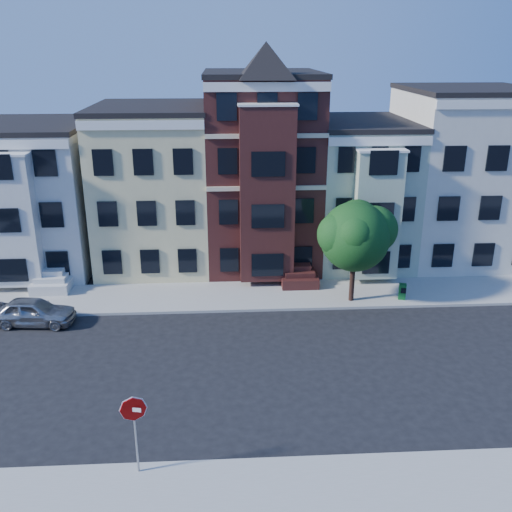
{
  "coord_description": "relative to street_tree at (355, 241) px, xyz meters",
  "views": [
    {
      "loc": [
        -2.49,
        -22.3,
        13.79
      ],
      "look_at": [
        -1.0,
        3.52,
        4.2
      ],
      "focal_mm": 40.0,
      "sensor_mm": 36.0,
      "label": 1
    }
  ],
  "objects": [
    {
      "name": "ground",
      "position": [
        -4.62,
        -6.91,
        -3.69
      ],
      "size": [
        120.0,
        120.0,
        0.0
      ],
      "primitive_type": "plane",
      "color": "black"
    },
    {
      "name": "house_green",
      "position": [
        1.88,
        7.59,
        0.81
      ],
      "size": [
        6.0,
        9.0,
        9.0
      ],
      "primitive_type": "cube",
      "color": "#A5B498",
      "rests_on": "ground"
    },
    {
      "name": "house_yellow",
      "position": [
        -11.62,
        7.59,
        1.31
      ],
      "size": [
        7.0,
        9.0,
        10.0
      ],
      "primitive_type": "cube",
      "color": "beige",
      "rests_on": "ground"
    },
    {
      "name": "house_cream",
      "position": [
        8.88,
        7.59,
        1.81
      ],
      "size": [
        8.0,
        9.0,
        11.0
      ],
      "primitive_type": "cube",
      "color": "beige",
      "rests_on": "ground"
    },
    {
      "name": "far_sidewalk",
      "position": [
        -4.62,
        1.09,
        -3.62
      ],
      "size": [
        60.0,
        4.0,
        0.15
      ],
      "primitive_type": "cube",
      "color": "#9E9B93",
      "rests_on": "ground"
    },
    {
      "name": "house_white",
      "position": [
        -19.62,
        7.59,
        0.81
      ],
      "size": [
        8.0,
        9.0,
        9.0
      ],
      "primitive_type": "cube",
      "color": "silver",
      "rests_on": "ground"
    },
    {
      "name": "street_tree",
      "position": [
        0.0,
        0.0,
        0.0
      ],
      "size": [
        6.62,
        6.62,
        7.08
      ],
      "primitive_type": null,
      "rotation": [
        0.0,
        0.0,
        -0.09
      ],
      "color": "#1D521D",
      "rests_on": "far_sidewalk"
    },
    {
      "name": "parked_car",
      "position": [
        -17.19,
        -1.71,
        -2.96
      ],
      "size": [
        4.41,
        2.09,
        1.46
      ],
      "primitive_type": "imported",
      "rotation": [
        0.0,
        0.0,
        1.48
      ],
      "color": "#999BA1",
      "rests_on": "ground"
    },
    {
      "name": "near_sidewalk",
      "position": [
        -4.62,
        -14.91,
        -3.62
      ],
      "size": [
        60.0,
        4.0,
        0.15
      ],
      "primitive_type": "cube",
      "color": "#9E9B93",
      "rests_on": "ground"
    },
    {
      "name": "newspaper_box",
      "position": [
        2.94,
        -0.0,
        -3.09
      ],
      "size": [
        0.49,
        0.46,
        0.91
      ],
      "primitive_type": "cube",
      "rotation": [
        0.0,
        0.0,
        -0.28
      ],
      "color": "#105522",
      "rests_on": "far_sidewalk"
    },
    {
      "name": "stop_sign",
      "position": [
        -10.2,
        -13.33,
        -1.86
      ],
      "size": [
        0.93,
        0.29,
        3.35
      ],
      "primitive_type": null,
      "rotation": [
        0.0,
        0.0,
        -0.18
      ],
      "color": "#AA0403",
      "rests_on": "near_sidewalk"
    },
    {
      "name": "house_brown",
      "position": [
        -4.62,
        7.59,
        2.31
      ],
      "size": [
        7.0,
        9.0,
        12.0
      ],
      "primitive_type": "cube",
      "color": "#3B1715",
      "rests_on": "ground"
    }
  ]
}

